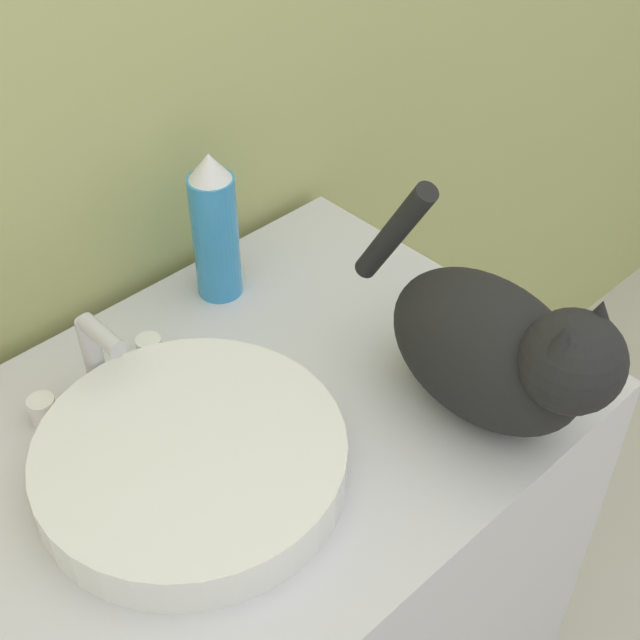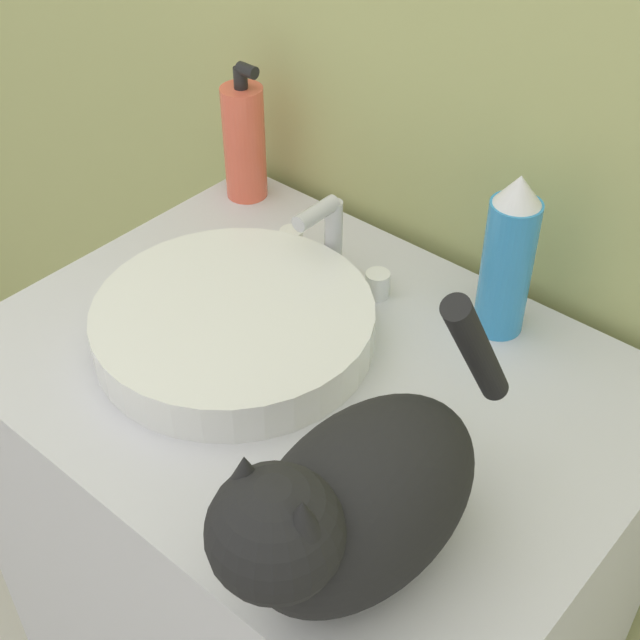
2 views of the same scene
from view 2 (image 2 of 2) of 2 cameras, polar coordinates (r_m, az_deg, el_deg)
The scene contains 6 objects.
vanity_cabinet at distance 1.39m, azimuth -0.51°, elevation -16.50°, with size 0.77×0.59×0.87m.
sink_basin at distance 1.08m, azimuth -5.53°, elevation -0.29°, with size 0.34×0.34×0.05m.
faucet at distance 1.17m, azimuth 0.65°, elevation 4.88°, with size 0.18×0.08×0.12m.
cat at distance 0.79m, azimuth 2.06°, elevation -11.65°, with size 0.16×0.38×0.25m.
soap_bottle at distance 1.32m, azimuth -4.86°, elevation 11.34°, with size 0.06×0.06×0.21m.
spray_bottle at distance 1.07m, azimuth 11.94°, elevation 3.93°, with size 0.06×0.06×0.22m.
Camera 2 is at (0.51, -0.29, 1.59)m, focal length 50.00 mm.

